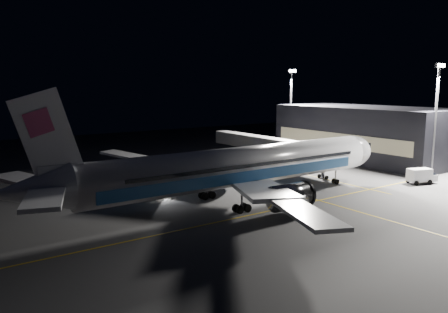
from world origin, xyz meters
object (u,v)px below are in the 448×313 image
airliner (235,168)px  jet_bridge (273,145)px  safety_cone_c (171,186)px  safety_cone_a (161,187)px  safety_cone_b (241,185)px  floodlight_mast_south (436,110)px  baggage_tug (162,191)px  service_truck (422,176)px  floodlight_mast_north (291,103)px

airliner → jet_bridge: airliner is taller
jet_bridge → safety_cone_c: jet_bridge is taller
safety_cone_a → safety_cone_b: size_ratio=1.11×
floodlight_mast_south → baggage_tug: size_ratio=8.13×
safety_cone_b → safety_cone_a: bearing=154.2°
jet_bridge → service_truck: bearing=-67.5°
floodlight_mast_south → baggage_tug: (-47.85, 15.72, -11.60)m
airliner → safety_cone_c: (-2.90, 14.00, -4.89)m
airliner → floodlight_mast_north: bearing=37.9°
floodlight_mast_south → safety_cone_b: 38.64m
jet_bridge → floodlight_mast_north: bearing=37.7°
safety_cone_c → jet_bridge: bearing=8.9°
jet_bridge → floodlight_mast_north: 24.06m
jet_bridge → floodlight_mast_south: 31.05m
jet_bridge → safety_cone_c: 26.64m
floodlight_mast_south → airliner: bearing=171.7°
safety_cone_c → baggage_tug: bearing=-132.0°
floodlight_mast_north → safety_cone_a: size_ratio=32.11×
floodlight_mast_north → safety_cone_b: floodlight_mast_north is taller
service_truck → safety_cone_c: service_truck is taller
baggage_tug → safety_cone_c: baggage_tug is taller
airliner → floodlight_mast_south: (41.08, -6.01, 7.21)m
service_truck → safety_cone_b: bearing=167.4°
floodlight_mast_north → airliner: bearing=-142.1°
airliner → baggage_tug: airliner is taller
floodlight_mast_north → safety_cone_c: 49.03m
baggage_tug → safety_cone_b: 13.99m
service_truck → baggage_tug: (-40.78, 18.00, -0.63)m
airliner → safety_cone_c: 15.11m
floodlight_mast_north → safety_cone_b: bearing=-144.6°
jet_bridge → baggage_tug: bearing=-164.4°
floodlight_mast_north → jet_bridge: bearing=-142.3°
jet_bridge → service_truck: jet_bridge is taller
airliner → floodlight_mast_south: bearing=-8.3°
jet_bridge → service_truck: (10.93, -26.35, -3.18)m
jet_bridge → baggage_tug: jet_bridge is taller
jet_bridge → floodlight_mast_south: (18.00, -24.07, 7.79)m
baggage_tug → safety_cone_b: size_ratio=4.40×
service_truck → baggage_tug: service_truck is taller
floodlight_mast_south → baggage_tug: bearing=161.8°
airliner → safety_cone_c: airliner is taller
floodlight_mast_north → floodlight_mast_south: bearing=-90.0°
floodlight_mast_south → baggage_tug: floodlight_mast_south is taller
airliner → baggage_tug: 12.62m
floodlight_mast_south → safety_cone_a: floodlight_mast_south is taller
service_truck → safety_cone_b: 31.40m
floodlight_mast_north → safety_cone_c: (-43.98, -17.99, -12.10)m
safety_cone_b → baggage_tug: bearing=172.2°
floodlight_mast_north → service_truck: (-7.07, -40.28, -10.97)m
airliner → floodlight_mast_south: floodlight_mast_south is taller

